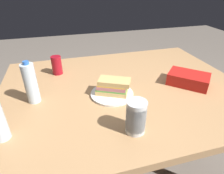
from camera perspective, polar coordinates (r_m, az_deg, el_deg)
ground_plane at (r=1.63m, az=2.65°, el=-22.31°), size 8.00×8.00×0.00m
dining_table at (r=1.19m, az=3.37°, el=-3.30°), size 1.43×1.09×0.72m
paper_plate at (r=1.06m, az=-0.00°, el=-2.05°), size 0.24×0.24×0.01m
sandwich at (r=1.04m, az=0.22°, el=0.17°), size 0.21×0.16×0.08m
soda_can_red at (r=1.32m, az=-16.16°, el=6.27°), size 0.07×0.07×0.12m
chip_bag at (r=1.24m, az=21.82°, el=2.25°), size 0.27×0.27×0.07m
plastic_cup_stack at (r=0.80m, az=7.18°, el=-8.85°), size 0.08×0.08×0.15m
water_bottle_spare at (r=1.04m, az=-23.08°, el=1.01°), size 0.06×0.06×0.23m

